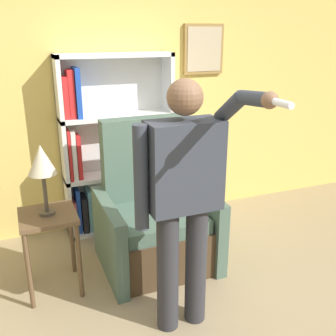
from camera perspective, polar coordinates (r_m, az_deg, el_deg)
wall_back at (r=4.06m, az=-7.95°, el=10.72°), size 8.00×0.11×2.80m
bookcase at (r=3.99m, az=-8.77°, el=2.87°), size 1.12×0.28×1.80m
armchair at (r=3.54m, az=-2.06°, el=-7.72°), size 0.96×0.85×1.27m
person_standing at (r=2.52m, az=2.24°, el=-3.78°), size 0.62×0.78×1.74m
side_table at (r=3.22m, az=-16.87°, el=-8.48°), size 0.43×0.43×0.67m
table_lamp at (r=3.01m, az=-17.87°, el=0.76°), size 0.21×0.21×0.55m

